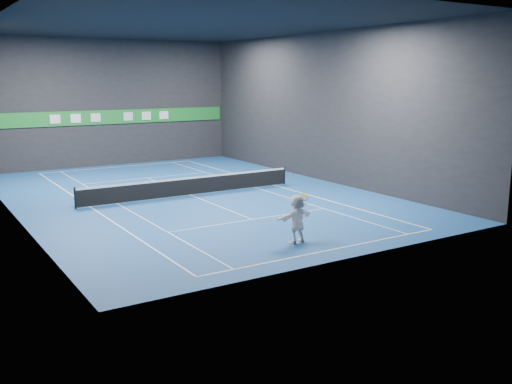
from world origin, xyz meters
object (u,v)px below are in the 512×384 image
tennis_ball (292,174)px  tennis_racket (304,199)px  player (297,219)px  tennis_net (191,185)px

tennis_ball → tennis_racket: tennis_ball is taller
tennis_ball → tennis_racket: 1.19m
player → tennis_net: (0.48, 10.44, -0.41)m
tennis_racket → tennis_net: bearing=89.4°
tennis_ball → tennis_net: bearing=86.1°
tennis_ball → tennis_net: size_ratio=0.01×
tennis_ball → tennis_net: 10.69m
tennis_net → tennis_racket: bearing=-90.6°
tennis_ball → tennis_net: tennis_ball is taller
tennis_ball → tennis_racket: size_ratio=0.11×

